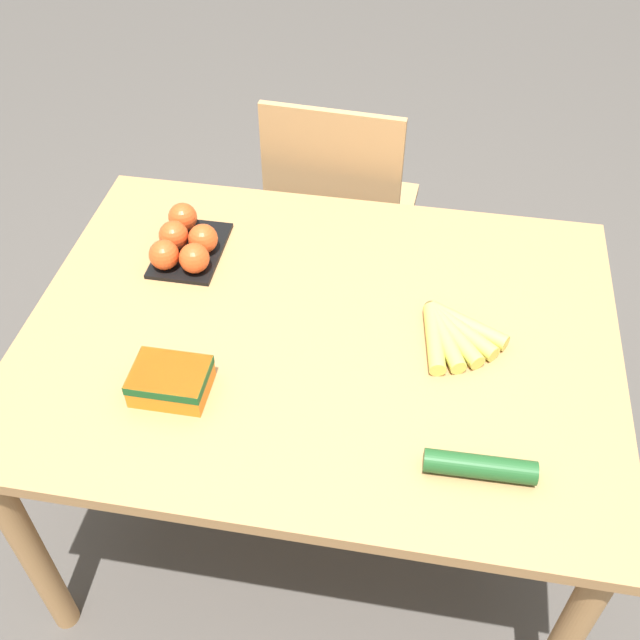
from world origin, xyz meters
The scene contains 7 objects.
ground_plane centered at (0.00, 0.00, 0.00)m, with size 12.00×12.00×0.00m, color #4C4742.
dining_table centered at (0.00, 0.00, 0.63)m, with size 1.27×0.97×0.72m.
chair centered at (-0.06, 0.71, 0.48)m, with size 0.45×0.43×0.91m.
banana_bunch centered at (0.28, 0.02, 0.74)m, with size 0.19×0.20×0.03m.
tomato_pack centered at (-0.36, 0.19, 0.76)m, with size 0.15×0.23×0.08m.
carrot_bag centered at (-0.26, -0.22, 0.75)m, with size 0.15×0.11×0.06m.
cucumber_near centered at (0.34, -0.31, 0.74)m, with size 0.20×0.05×0.04m.
Camera 1 is at (0.19, -1.11, 1.88)m, focal length 42.00 mm.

